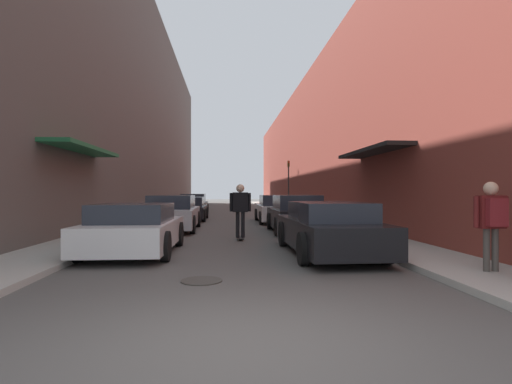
{
  "coord_description": "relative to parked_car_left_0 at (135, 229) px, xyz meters",
  "views": [
    {
      "loc": [
        -0.19,
        -3.9,
        1.51
      ],
      "look_at": [
        0.86,
        10.06,
        1.51
      ],
      "focal_mm": 28.0,
      "sensor_mm": 36.0,
      "label": 1
    }
  ],
  "objects": [
    {
      "name": "pedestrian",
      "position": [
        6.87,
        -3.34,
        0.5
      ],
      "size": [
        0.63,
        0.34,
        1.57
      ],
      "color": "#47423D",
      "rests_on": "curb_strip_right"
    },
    {
      "name": "building_row_right",
      "position": [
        9.62,
        20.65,
        4.15
      ],
      "size": [
        4.9,
        53.46,
        9.5
      ],
      "color": "brown",
      "rests_on": "ground"
    },
    {
      "name": "parked_car_left_2",
      "position": [
        0.18,
        11.59,
        0.0
      ],
      "size": [
        2.05,
        4.43,
        1.25
      ],
      "color": "black",
      "rests_on": "ground"
    },
    {
      "name": "parked_car_right_2",
      "position": [
        4.75,
        9.78,
        0.05
      ],
      "size": [
        1.96,
        4.55,
        1.36
      ],
      "color": "silver",
      "rests_on": "ground"
    },
    {
      "name": "curb_strip_left",
      "position": [
        -1.87,
        20.66,
        -0.54
      ],
      "size": [
        1.8,
        53.46,
        0.12
      ],
      "color": "#A3A099",
      "rests_on": "ground"
    },
    {
      "name": "building_row_left",
      "position": [
        -4.77,
        20.65,
        6.9
      ],
      "size": [
        4.9,
        53.46,
        15.0
      ],
      "color": "#564C47",
      "rests_on": "ground"
    },
    {
      "name": "ground",
      "position": [
        2.43,
        15.31,
        -0.6
      ],
      "size": [
        117.61,
        117.61,
        0.0
      ],
      "primitive_type": "plane",
      "color": "#4C4947"
    },
    {
      "name": "manhole_cover",
      "position": [
        1.82,
        -3.18,
        -0.59
      ],
      "size": [
        0.7,
        0.7,
        0.02
      ],
      "color": "#332D28",
      "rests_on": "ground"
    },
    {
      "name": "skateboarder",
      "position": [
        2.68,
        2.61,
        0.48
      ],
      "size": [
        0.67,
        0.78,
        1.76
      ],
      "color": "black",
      "rests_on": "ground"
    },
    {
      "name": "traffic_light",
      "position": [
        6.97,
        20.1,
        1.83
      ],
      "size": [
        0.16,
        0.22,
        3.77
      ],
      "color": "#2D2D2D",
      "rests_on": "curb_strip_right"
    },
    {
      "name": "parked_car_left_1",
      "position": [
        0.14,
        5.92,
        0.06
      ],
      "size": [
        1.97,
        4.66,
        1.38
      ],
      "color": "#B7B7BC",
      "rests_on": "ground"
    },
    {
      "name": "parked_car_right_0",
      "position": [
        4.69,
        -0.47,
        0.02
      ],
      "size": [
        1.93,
        4.8,
        1.27
      ],
      "color": "black",
      "rests_on": "ground"
    },
    {
      "name": "curb_strip_right",
      "position": [
        6.72,
        20.66,
        -0.54
      ],
      "size": [
        1.8,
        53.46,
        0.12
      ],
      "color": "#A3A099",
      "rests_on": "ground"
    },
    {
      "name": "parked_car_left_3",
      "position": [
        0.01,
        17.63,
        0.06
      ],
      "size": [
        1.89,
        4.57,
        1.38
      ],
      "color": "#232326",
      "rests_on": "ground"
    },
    {
      "name": "parked_car_left_0",
      "position": [
        0.0,
        0.0,
        0.0
      ],
      "size": [
        2.03,
        4.1,
        1.23
      ],
      "color": "silver",
      "rests_on": "ground"
    },
    {
      "name": "parked_car_right_1",
      "position": [
        4.84,
        4.79,
        0.06
      ],
      "size": [
        1.88,
        4.02,
        1.4
      ],
      "color": "black",
      "rests_on": "ground"
    }
  ]
}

